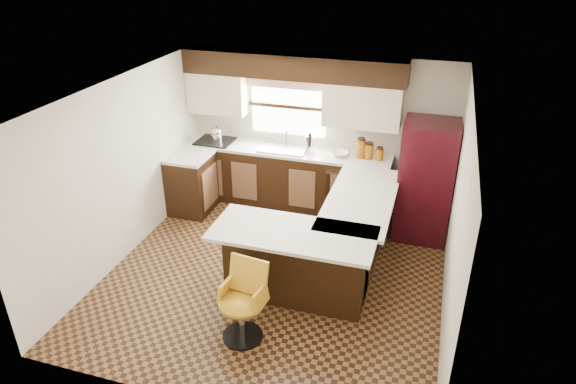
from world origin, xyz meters
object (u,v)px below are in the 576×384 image
(peninsula_return, at_px, (297,264))
(bar_chair, at_px, (241,304))
(refrigerator, at_px, (425,181))
(peninsula_long, at_px, (355,230))

(peninsula_return, distance_m, bar_chair, 0.96)
(peninsula_return, bearing_deg, refrigerator, 54.82)
(peninsula_return, distance_m, refrigerator, 2.35)
(peninsula_return, relative_size, refrigerator, 0.95)
(peninsula_long, xyz_separation_m, bar_chair, (-0.88, -1.87, 0.01))
(peninsula_long, distance_m, bar_chair, 2.07)
(bar_chair, bearing_deg, peninsula_long, 72.27)
(refrigerator, bearing_deg, peninsula_long, -131.40)
(peninsula_long, relative_size, bar_chair, 2.13)
(peninsula_return, height_order, refrigerator, refrigerator)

